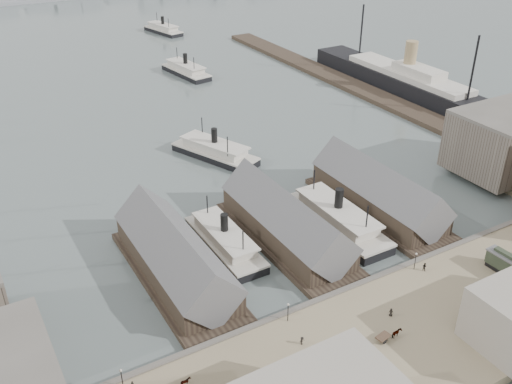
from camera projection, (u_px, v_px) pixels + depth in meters
ground at (332, 282)px, 113.35m from camera, size 900.00×900.00×0.00m
quay at (402, 340)px, 97.75m from camera, size 180.00×30.00×2.00m
seawall at (348, 292)px, 108.86m from camera, size 180.00×1.20×2.30m
east_wharf at (355, 87)px, 215.14m from camera, size 10.00×180.00×1.60m
ferry_shed_west at (176, 258)px, 112.45m from camera, size 14.00×42.00×12.60m
ferry_shed_center at (286, 223)px, 123.84m from camera, size 14.00×42.00×12.60m
ferry_shed_east at (378, 194)px, 135.24m from camera, size 14.00×42.00×12.60m
warehouse_east_back at (508, 141)px, 149.86m from camera, size 28.00×20.00×15.00m
lamp_post_far_w at (121, 375)px, 86.04m from camera, size 0.44×0.44×3.92m
lamp_post_near_w at (288, 309)px, 99.19m from camera, size 0.44×0.44×3.92m
lamp_post_near_e at (416, 258)px, 112.34m from camera, size 0.44×0.44×3.92m
ferry_docked_west at (225, 240)px, 122.46m from camera, size 7.64×25.46×9.09m
ferry_docked_east at (337, 218)px, 129.52m from camera, size 8.97×29.90×10.68m
ferry_open_near at (215, 151)px, 161.87m from camera, size 17.71×27.87×9.58m
ferry_open_mid at (186, 70)px, 229.27m from camera, size 11.49×26.89×9.30m
ferry_open_far at (163, 29)px, 290.32m from camera, size 12.77×25.89×8.88m
ocean_steamer at (408, 82)px, 209.95m from camera, size 13.02×95.15×19.03m
tram at (512, 268)px, 110.81m from camera, size 3.19×10.93×3.86m
horse_cart_center at (393, 335)px, 96.28m from camera, size 5.02×2.08×1.66m
horse_cart_right at (475, 320)px, 99.52m from camera, size 4.85×2.45×1.73m
pedestrian_2 at (302, 341)px, 95.08m from camera, size 1.12×0.78×1.58m
pedestrian_4 at (391, 312)px, 101.23m from camera, size 0.92×0.94×1.63m
pedestrian_5 at (466, 308)px, 102.20m from camera, size 0.71×0.73×1.62m
pedestrian_6 at (424, 267)px, 112.93m from camera, size 0.82×0.97×1.76m
pedestrian_7 at (505, 295)px, 105.42m from camera, size 1.26×1.11×1.69m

